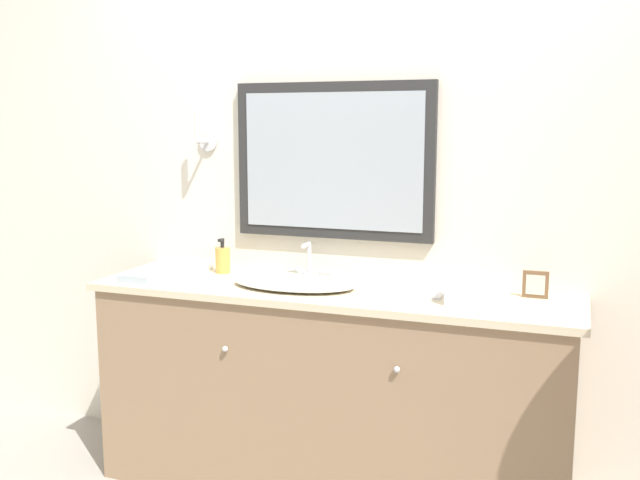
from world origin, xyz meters
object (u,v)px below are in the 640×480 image
object	(u,v)px
sink_basin	(295,282)
soap_bottle	(223,259)
appliance_box	(477,290)
picture_frame	(535,285)

from	to	relation	value
sink_basin	soap_bottle	world-z (taller)	sink_basin
appliance_box	picture_frame	distance (m)	0.27
soap_bottle	appliance_box	world-z (taller)	soap_bottle
picture_frame	appliance_box	bearing A→B (deg)	-137.38
soap_bottle	appliance_box	distance (m)	1.19
appliance_box	sink_basin	bearing A→B (deg)	176.69
sink_basin	appliance_box	xyz separation A→B (m)	(0.76, -0.04, 0.04)
sink_basin	picture_frame	world-z (taller)	sink_basin
soap_bottle	picture_frame	world-z (taller)	soap_bottle
soap_bottle	appliance_box	bearing A→B (deg)	-9.39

